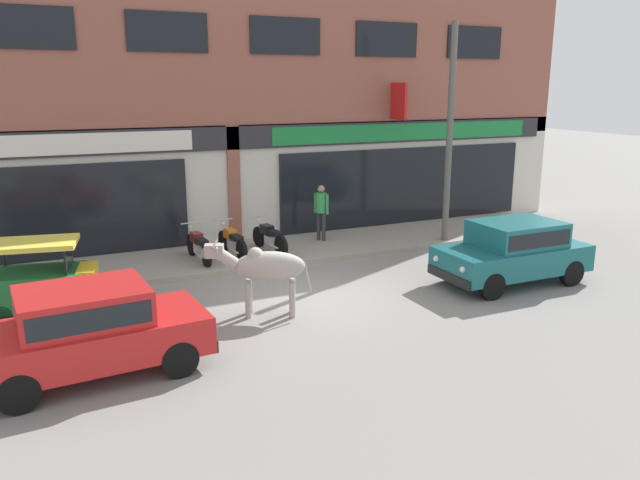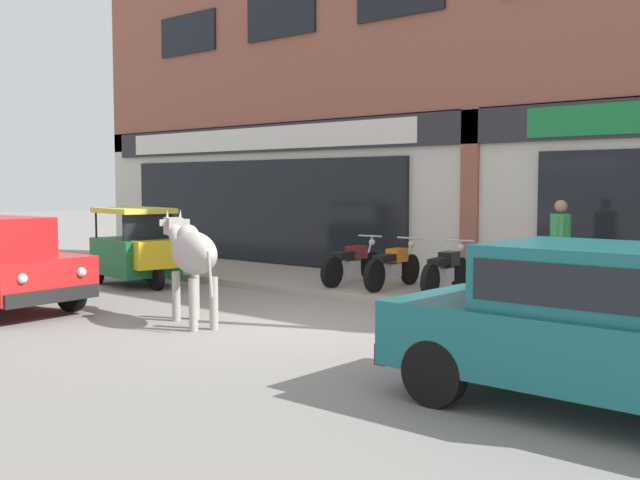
{
  "view_description": "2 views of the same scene",
  "coord_description": "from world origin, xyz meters",
  "px_view_note": "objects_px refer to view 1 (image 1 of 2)",
  "views": [
    {
      "loc": [
        -5.17,
        -11.83,
        4.49
      ],
      "look_at": [
        0.82,
        1.0,
        0.95
      ],
      "focal_mm": 35.0,
      "sensor_mm": 36.0,
      "label": 1
    },
    {
      "loc": [
        7.02,
        -7.52,
        1.97
      ],
      "look_at": [
        -0.28,
        1.0,
        1.14
      ],
      "focal_mm": 42.0,
      "sensor_mm": 36.0,
      "label": 2
    }
  ],
  "objects_px": {
    "car_0": "(514,249)",
    "utility_pole": "(450,135)",
    "auto_rickshaw": "(44,283)",
    "motorcycle_1": "(232,242)",
    "pedestrian": "(321,207)",
    "cow": "(265,267)",
    "motorcycle_2": "(269,237)",
    "motorcycle_0": "(198,246)",
    "car_1": "(89,327)"
  },
  "relations": [
    {
      "from": "car_0",
      "to": "utility_pole",
      "type": "height_order",
      "value": "utility_pole"
    },
    {
      "from": "auto_rickshaw",
      "to": "motorcycle_1",
      "type": "bearing_deg",
      "value": 25.65
    },
    {
      "from": "car_0",
      "to": "motorcycle_1",
      "type": "bearing_deg",
      "value": 139.54
    },
    {
      "from": "pedestrian",
      "to": "utility_pole",
      "type": "distance_m",
      "value": 4.1
    },
    {
      "from": "cow",
      "to": "motorcycle_1",
      "type": "relative_size",
      "value": 1.11
    },
    {
      "from": "auto_rickshaw",
      "to": "motorcycle_1",
      "type": "distance_m",
      "value": 5.05
    },
    {
      "from": "cow",
      "to": "pedestrian",
      "type": "relative_size",
      "value": 1.26
    },
    {
      "from": "cow",
      "to": "utility_pole",
      "type": "height_order",
      "value": "utility_pole"
    },
    {
      "from": "motorcycle_2",
      "to": "utility_pole",
      "type": "relative_size",
      "value": 0.3
    },
    {
      "from": "motorcycle_0",
      "to": "motorcycle_2",
      "type": "height_order",
      "value": "same"
    },
    {
      "from": "motorcycle_2",
      "to": "car_1",
      "type": "bearing_deg",
      "value": -132.55
    },
    {
      "from": "car_0",
      "to": "pedestrian",
      "type": "height_order",
      "value": "pedestrian"
    },
    {
      "from": "car_0",
      "to": "motorcycle_0",
      "type": "xyz_separation_m",
      "value": [
        -6.22,
        4.51,
        -0.3
      ]
    },
    {
      "from": "cow",
      "to": "car_1",
      "type": "height_order",
      "value": "cow"
    },
    {
      "from": "motorcycle_2",
      "to": "pedestrian",
      "type": "relative_size",
      "value": 1.13
    },
    {
      "from": "car_1",
      "to": "motorcycle_1",
      "type": "relative_size",
      "value": 2.04
    },
    {
      "from": "auto_rickshaw",
      "to": "pedestrian",
      "type": "bearing_deg",
      "value": 20.43
    },
    {
      "from": "car_1",
      "to": "auto_rickshaw",
      "type": "bearing_deg",
      "value": 99.78
    },
    {
      "from": "motorcycle_1",
      "to": "motorcycle_0",
      "type": "bearing_deg",
      "value": -177.79
    },
    {
      "from": "motorcycle_0",
      "to": "cow",
      "type": "bearing_deg",
      "value": -85.59
    },
    {
      "from": "car_1",
      "to": "pedestrian",
      "type": "relative_size",
      "value": 2.31
    },
    {
      "from": "car_0",
      "to": "pedestrian",
      "type": "bearing_deg",
      "value": 116.12
    },
    {
      "from": "auto_rickshaw",
      "to": "motorcycle_0",
      "type": "height_order",
      "value": "auto_rickshaw"
    },
    {
      "from": "motorcycle_0",
      "to": "car_0",
      "type": "bearing_deg",
      "value": -35.91
    },
    {
      "from": "motorcycle_2",
      "to": "pedestrian",
      "type": "height_order",
      "value": "pedestrian"
    },
    {
      "from": "motorcycle_2",
      "to": "utility_pole",
      "type": "bearing_deg",
      "value": -10.35
    },
    {
      "from": "motorcycle_1",
      "to": "motorcycle_2",
      "type": "distance_m",
      "value": 1.05
    },
    {
      "from": "car_1",
      "to": "motorcycle_1",
      "type": "height_order",
      "value": "car_1"
    },
    {
      "from": "auto_rickshaw",
      "to": "motorcycle_0",
      "type": "xyz_separation_m",
      "value": [
        3.65,
        2.15,
        -0.14
      ]
    },
    {
      "from": "car_0",
      "to": "motorcycle_2",
      "type": "height_order",
      "value": "car_0"
    },
    {
      "from": "cow",
      "to": "car_0",
      "type": "bearing_deg",
      "value": -4.3
    },
    {
      "from": "cow",
      "to": "motorcycle_1",
      "type": "height_order",
      "value": "cow"
    },
    {
      "from": "cow",
      "to": "motorcycle_0",
      "type": "distance_m",
      "value": 4.1
    },
    {
      "from": "pedestrian",
      "to": "motorcycle_2",
      "type": "bearing_deg",
      "value": -163.81
    },
    {
      "from": "car_1",
      "to": "auto_rickshaw",
      "type": "distance_m",
      "value": 3.31
    },
    {
      "from": "car_0",
      "to": "motorcycle_1",
      "type": "height_order",
      "value": "car_0"
    },
    {
      "from": "cow",
      "to": "motorcycle_0",
      "type": "height_order",
      "value": "cow"
    },
    {
      "from": "motorcycle_1",
      "to": "pedestrian",
      "type": "distance_m",
      "value": 2.94
    },
    {
      "from": "cow",
      "to": "car_1",
      "type": "xyz_separation_m",
      "value": [
        -3.4,
        -1.35,
        -0.19
      ]
    },
    {
      "from": "motorcycle_1",
      "to": "motorcycle_2",
      "type": "xyz_separation_m",
      "value": [
        1.05,
        0.05,
        0.0
      ]
    },
    {
      "from": "auto_rickshaw",
      "to": "pedestrian",
      "type": "xyz_separation_m",
      "value": [
        7.37,
        2.75,
        0.46
      ]
    },
    {
      "from": "car_0",
      "to": "motorcycle_2",
      "type": "xyz_separation_m",
      "value": [
        -4.27,
        4.59,
        -0.3
      ]
    },
    {
      "from": "cow",
      "to": "motorcycle_0",
      "type": "xyz_separation_m",
      "value": [
        -0.31,
        4.06,
        -0.49
      ]
    },
    {
      "from": "car_1",
      "to": "auto_rickshaw",
      "type": "relative_size",
      "value": 1.76
    },
    {
      "from": "auto_rickshaw",
      "to": "pedestrian",
      "type": "relative_size",
      "value": 1.31
    },
    {
      "from": "car_1",
      "to": "motorcycle_2",
      "type": "relative_size",
      "value": 2.05
    },
    {
      "from": "cow",
      "to": "motorcycle_0",
      "type": "bearing_deg",
      "value": 94.41
    },
    {
      "from": "cow",
      "to": "motorcycle_2",
      "type": "distance_m",
      "value": 4.48
    },
    {
      "from": "auto_rickshaw",
      "to": "utility_pole",
      "type": "bearing_deg",
      "value": 7.02
    },
    {
      "from": "car_0",
      "to": "pedestrian",
      "type": "relative_size",
      "value": 2.26
    }
  ]
}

